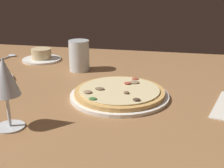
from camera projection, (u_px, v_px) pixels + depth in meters
dining_table at (105, 95)px, 99.43cm from camera, size 150.00×110.00×4.00cm
pizza_main at (119, 93)px, 92.08cm from camera, size 29.38×29.38×3.34cm
ramekin_on_saucer at (41, 56)px, 131.59cm from camera, size 16.19×16.19×5.09cm
wine_glass_far at (5, 80)px, 70.22cm from camera, size 6.93×6.93×17.24cm
water_glass at (79, 57)px, 116.86cm from camera, size 7.68×7.68×11.50cm
spoon at (11, 56)px, 137.52cm from camera, size 4.49×10.25×1.00cm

